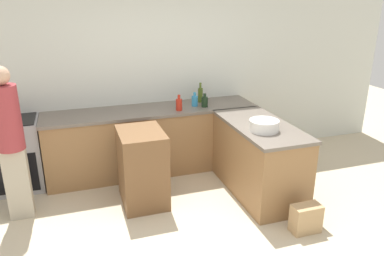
{
  "coord_description": "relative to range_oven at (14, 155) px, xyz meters",
  "views": [
    {
      "loc": [
        -1.02,
        -3.02,
        2.38
      ],
      "look_at": [
        0.24,
        0.79,
        0.96
      ],
      "focal_mm": 35.0,
      "sensor_mm": 36.0,
      "label": 1
    }
  ],
  "objects": [
    {
      "name": "paper_bag",
      "position": [
        3.0,
        -2.03,
        -0.31
      ],
      "size": [
        0.31,
        0.17,
        0.31
      ],
      "color": "tan",
      "rests_on": "ground_plane"
    },
    {
      "name": "wine_bottle_dark",
      "position": [
        2.53,
        -0.16,
        0.53
      ],
      "size": [
        0.09,
        0.09,
        0.19
      ],
      "color": "black",
      "rests_on": "counter_back"
    },
    {
      "name": "hot_sauce_bottle",
      "position": [
        2.14,
        -0.21,
        0.54
      ],
      "size": [
        0.09,
        0.09,
        0.21
      ],
      "color": "red",
      "rests_on": "counter_back"
    },
    {
      "name": "olive_oil_bottle",
      "position": [
        2.56,
        0.09,
        0.57
      ],
      "size": [
        0.07,
        0.07,
        0.29
      ],
      "color": "#475B1E",
      "rests_on": "counter_back"
    },
    {
      "name": "counter_back",
      "position": [
        1.8,
        -0.03,
        -0.0
      ],
      "size": [
        2.92,
        0.68,
        0.91
      ],
      "color": "olive",
      "rests_on": "ground_plane"
    },
    {
      "name": "ground_plane",
      "position": [
        1.8,
        -1.86,
        -0.46
      ],
      "size": [
        14.0,
        14.0,
        0.0
      ],
      "primitive_type": "plane",
      "color": "beige"
    },
    {
      "name": "range_oven",
      "position": [
        0.0,
        0.0,
        0.0
      ],
      "size": [
        0.68,
        0.59,
        0.93
      ],
      "color": "#99999E",
      "rests_on": "ground_plane"
    },
    {
      "name": "wall_back",
      "position": [
        1.8,
        0.32,
        0.89
      ],
      "size": [
        8.0,
        0.06,
        2.7
      ],
      "color": "silver",
      "rests_on": "ground_plane"
    },
    {
      "name": "island_table",
      "position": [
        1.49,
        -0.87,
        -0.01
      ],
      "size": [
        0.51,
        0.68,
        0.91
      ],
      "color": "brown",
      "rests_on": "ground_plane"
    },
    {
      "name": "dish_soap_bottle",
      "position": [
        2.41,
        -0.07,
        0.53
      ],
      "size": [
        0.09,
        0.09,
        0.2
      ],
      "color": "#338CBF",
      "rests_on": "counter_back"
    },
    {
      "name": "mixing_bowl",
      "position": [
        2.84,
        -1.3,
        0.52
      ],
      "size": [
        0.34,
        0.34,
        0.13
      ],
      "color": "white",
      "rests_on": "counter_peninsula"
    },
    {
      "name": "counter_peninsula",
      "position": [
        2.92,
        -1.07,
        -0.0
      ],
      "size": [
        0.69,
        1.46,
        0.91
      ],
      "color": "olive",
      "rests_on": "ground_plane"
    },
    {
      "name": "person_by_range",
      "position": [
        0.11,
        -0.76,
        0.49
      ],
      "size": [
        0.28,
        0.28,
        1.73
      ],
      "color": "#ADA38E",
      "rests_on": "ground_plane"
    }
  ]
}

